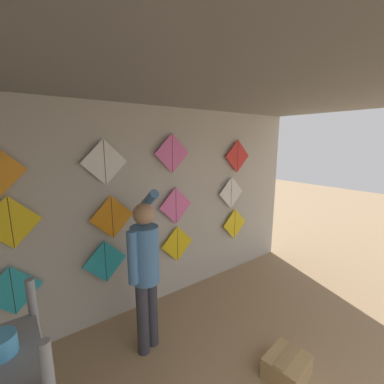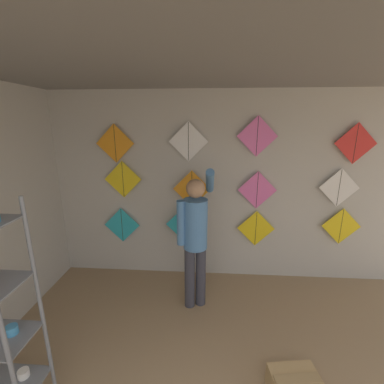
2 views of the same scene
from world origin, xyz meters
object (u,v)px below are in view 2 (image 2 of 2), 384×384
at_px(kite_1, 184,224).
at_px(kite_4, 123,179).
at_px(kite_6, 257,190).
at_px(kite_9, 188,142).
at_px(kite_3, 341,226).
at_px(kite_5, 192,189).
at_px(shopkeeper, 195,233).
at_px(kite_8, 115,143).
at_px(kite_10, 257,136).
at_px(kite_11, 356,143).
at_px(kite_2, 256,228).
at_px(kite_7, 339,188).
at_px(kite_0, 122,225).

relative_size(kite_1, kite_4, 1.00).
relative_size(kite_6, kite_9, 1.00).
bearing_deg(kite_4, kite_3, 0.00).
bearing_deg(kite_3, kite_5, 180.00).
relative_size(kite_3, kite_6, 1.00).
relative_size(shopkeeper, kite_5, 3.30).
bearing_deg(kite_8, kite_5, 0.00).
distance_m(kite_1, kite_8, 1.56).
relative_size(kite_5, kite_8, 1.00).
distance_m(kite_9, kite_10, 0.95).
relative_size(kite_3, kite_4, 1.00).
bearing_deg(kite_10, kite_11, 0.00).
relative_size(kite_2, kite_11, 1.00).
distance_m(kite_3, kite_6, 1.35).
relative_size(kite_6, kite_7, 1.00).
relative_size(kite_8, kite_9, 1.00).
height_order(kite_1, kite_9, kite_9).
bearing_deg(kite_6, kite_5, 180.00).
xyz_separation_m(kite_3, kite_7, (-0.11, 0.00, 0.58)).
height_order(kite_8, kite_10, kite_10).
height_order(kite_5, kite_7, kite_7).
relative_size(kite_2, kite_9, 1.00).
distance_m(kite_0, kite_8, 1.25).
bearing_deg(kite_11, kite_4, 180.00).
bearing_deg(kite_0, kite_2, 0.00).
relative_size(kite_0, kite_7, 1.00).
relative_size(kite_2, kite_7, 1.00).
xyz_separation_m(kite_4, kite_8, (-0.08, 0.00, 0.52)).
xyz_separation_m(kite_3, kite_9, (-2.23, 0.00, 1.21)).
bearing_deg(kite_7, kite_10, 180.00).
height_order(kite_1, kite_3, kite_3).
height_order(kite_1, kite_10, kite_10).
height_order(shopkeeper, kite_2, shopkeeper).
bearing_deg(kite_6, kite_4, 180.00).
distance_m(shopkeeper, kite_9, 1.27).
height_order(kite_6, kite_11, kite_11).
bearing_deg(kite_11, kite_2, 180.00).
bearing_deg(shopkeeper, kite_3, -1.61).
relative_size(kite_5, kite_7, 1.00).
relative_size(kite_2, kite_4, 1.00).
relative_size(kite_0, kite_1, 1.00).
xyz_separation_m(kite_9, kite_10, (0.94, 0.00, 0.08)).
bearing_deg(kite_5, kite_0, 180.00).
relative_size(kite_1, kite_11, 1.00).
xyz_separation_m(kite_7, kite_11, (0.12, 0.00, 0.61)).
relative_size(kite_2, kite_5, 1.00).
distance_m(kite_3, kite_4, 3.27).
bearing_deg(shopkeeper, kite_5, 78.04).
bearing_deg(kite_0, kite_11, 0.00).
relative_size(shopkeeper, kite_9, 3.30).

